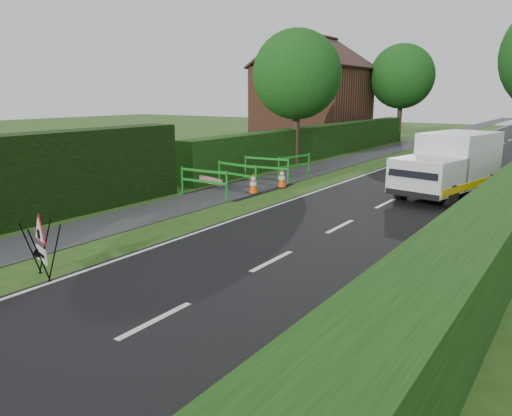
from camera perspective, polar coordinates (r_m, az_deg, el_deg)
The scene contains 20 objects.
ground at distance 9.70m, azimuth -26.40°, elevation -10.06°, with size 120.00×120.00×0.00m, color #254814.
road_surface at distance 39.76m, azimuth 26.17°, elevation 6.48°, with size 6.00×90.00×0.02m, color black.
footpath at distance 40.88m, azimuth 18.49°, elevation 7.28°, with size 2.00×90.00×0.02m, color #2D2D30.
hedge_west_far at distance 29.47m, azimuth 7.70°, elevation 5.87°, with size 1.00×24.00×1.80m, color #14380F.
house_west at distance 38.66m, azimuth 6.47°, elevation 11.86°, with size 7.50×7.40×7.88m.
tree_nw at distance 25.55m, azimuth 4.69°, elevation 14.95°, with size 4.40×4.40×6.70m.
tree_fw at distance 40.25m, azimuth 16.34°, elevation 14.23°, with size 4.80×4.80×7.24m.
triangle_sign at distance 10.59m, azimuth -23.47°, elevation -3.47°, with size 0.95×0.95×1.11m.
works_van at distance 18.75m, azimuth 21.29°, elevation 4.75°, with size 2.80×5.15×2.23m.
traffic_cone_0 at distance 15.91m, azimuth 23.35°, elevation 0.36°, with size 0.38×0.38×0.79m.
traffic_cone_1 at distance 17.53m, azimuth 24.02°, elevation 1.37°, with size 0.38×0.38×0.79m.
traffic_cone_2 at distance 20.85m, azimuth 25.82°, elevation 2.88°, with size 0.38×0.38×0.79m.
traffic_cone_3 at distance 18.14m, azimuth -0.30°, elevation 2.86°, with size 0.38×0.38×0.79m.
traffic_cone_4 at distance 19.39m, azimuth 2.98°, elevation 3.49°, with size 0.38×0.38×0.79m.
ped_barrier_0 at distance 17.66m, azimuth -5.99°, elevation 3.30°, with size 2.07×0.40×1.00m.
ped_barrier_1 at distance 19.12m, azimuth -2.19°, elevation 4.09°, with size 2.09×0.69×1.00m.
ped_barrier_2 at distance 20.93m, azimuth 1.20°, elevation 4.87°, with size 2.09×0.58×1.00m.
ped_barrier_3 at distance 21.64m, azimuth 4.40°, elevation 5.10°, with size 0.73×2.09×1.00m.
redwhite_plank at distance 18.50m, azimuth -5.19°, elevation 1.77°, with size 1.50×0.04×0.25m, color red.
hatchback_car at distance 29.42m, azimuth 22.99°, elevation 6.10°, with size 1.38×3.43×1.17m, color silver.
Camera 1 is at (7.97, -4.22, 3.57)m, focal length 35.00 mm.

